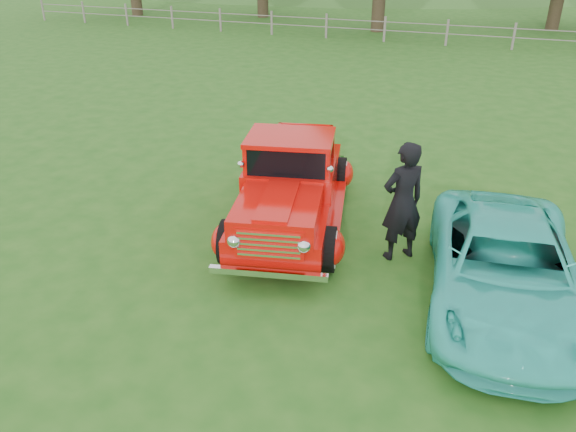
% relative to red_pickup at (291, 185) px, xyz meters
% --- Properties ---
extents(ground, '(140.00, 140.00, 0.00)m').
position_rel_red_pickup_xyz_m(ground, '(0.71, -2.26, -0.80)').
color(ground, '#1F5316').
rests_on(ground, ground).
extents(distant_hills, '(116.00, 60.00, 18.00)m').
position_rel_red_pickup_xyz_m(distant_hills, '(-3.37, 57.21, -5.34)').
color(distant_hills, '#316826').
rests_on(distant_hills, ground).
extents(fence_line, '(48.00, 0.12, 1.20)m').
position_rel_red_pickup_xyz_m(fence_line, '(0.71, 19.74, -0.19)').
color(fence_line, slate).
rests_on(fence_line, ground).
extents(red_pickup, '(2.97, 5.24, 1.78)m').
position_rel_red_pickup_xyz_m(red_pickup, '(0.00, 0.00, 0.00)').
color(red_pickup, black).
rests_on(red_pickup, ground).
extents(teal_sedan, '(2.58, 4.73, 1.26)m').
position_rel_red_pickup_xyz_m(teal_sedan, '(3.81, -1.33, -0.17)').
color(teal_sedan, '#31C6B5').
rests_on(teal_sedan, ground).
extents(man, '(0.89, 0.87, 2.07)m').
position_rel_red_pickup_xyz_m(man, '(2.13, -0.50, 0.24)').
color(man, black).
rests_on(man, ground).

